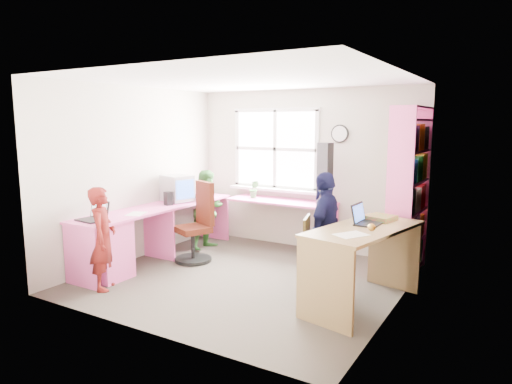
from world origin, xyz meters
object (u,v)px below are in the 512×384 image
at_px(crt_monitor, 177,188).
at_px(person_red, 103,238).
at_px(laptop_right, 364,219).
at_px(swivel_chair, 198,227).
at_px(wooden_chair, 316,255).
at_px(person_navy, 325,230).
at_px(laptop_left, 95,216).
at_px(l_desk, 150,234).
at_px(right_desk, 363,249).
at_px(person_green, 208,210).
at_px(cd_tower, 325,174).
at_px(potted_plant, 254,189).
at_px(bookshelf, 409,196).

height_order(crt_monitor, person_red, person_red).
bearing_deg(laptop_right, swivel_chair, 87.31).
bearing_deg(wooden_chair, person_navy, 81.48).
bearing_deg(laptop_left, l_desk, 77.24).
xyz_separation_m(laptop_left, person_navy, (2.47, 1.19, -0.12)).
distance_m(crt_monitor, person_navy, 2.48).
distance_m(wooden_chair, laptop_left, 2.67).
height_order(crt_monitor, laptop_right, crt_monitor).
height_order(right_desk, person_red, person_red).
xyz_separation_m(person_green, person_navy, (2.16, -0.66, 0.08)).
xyz_separation_m(cd_tower, person_navy, (0.50, -1.20, -0.51)).
bearing_deg(person_green, laptop_right, -102.28).
height_order(person_green, person_navy, person_navy).
relative_size(potted_plant, person_navy, 0.20).
height_order(cd_tower, person_green, cd_tower).
xyz_separation_m(laptop_right, potted_plant, (-2.16, 1.33, -0.00)).
height_order(laptop_left, potted_plant, potted_plant).
distance_m(right_desk, person_navy, 0.63).
relative_size(crt_monitor, cd_tower, 0.54).
bearing_deg(swivel_chair, laptop_left, -89.92).
height_order(laptop_right, cd_tower, cd_tower).
xyz_separation_m(laptop_right, person_red, (-2.67, -1.20, -0.29)).
xyz_separation_m(swivel_chair, laptop_right, (2.41, -0.22, 0.42)).
bearing_deg(l_desk, laptop_right, 7.57).
relative_size(l_desk, laptop_left, 8.23).
relative_size(crt_monitor, laptop_right, 1.45).
bearing_deg(wooden_chair, person_red, -172.03).
bearing_deg(right_desk, wooden_chair, -161.20).
xyz_separation_m(swivel_chair, potted_plant, (0.25, 1.10, 0.41)).
relative_size(crt_monitor, person_navy, 0.35).
bearing_deg(potted_plant, crt_monitor, -132.15).
bearing_deg(crt_monitor, l_desk, -61.18).
xyz_separation_m(l_desk, person_red, (0.08, -0.83, 0.14)).
distance_m(swivel_chair, person_green, 0.65).
xyz_separation_m(wooden_chair, cd_tower, (-0.55, 1.56, 0.70)).
bearing_deg(wooden_chair, right_desk, -9.16).
height_order(swivel_chair, person_navy, person_navy).
xyz_separation_m(person_red, person_green, (0.01, 2.01, 0.00)).
height_order(l_desk, potted_plant, potted_plant).
bearing_deg(wooden_chair, cd_tower, 93.40).
xyz_separation_m(l_desk, wooden_chair, (2.29, 0.15, 0.03)).
xyz_separation_m(bookshelf, crt_monitor, (-3.16, -0.66, -0.05)).
height_order(wooden_chair, person_navy, person_navy).
bearing_deg(l_desk, person_navy, 12.84).
height_order(wooden_chair, laptop_left, laptop_left).
xyz_separation_m(right_desk, bookshelf, (0.16, 1.26, 0.39)).
bearing_deg(l_desk, person_red, -84.66).
bearing_deg(person_red, cd_tower, -67.04).
distance_m(bookshelf, laptop_right, 1.13).
xyz_separation_m(crt_monitor, person_red, (0.28, -1.64, -0.35)).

